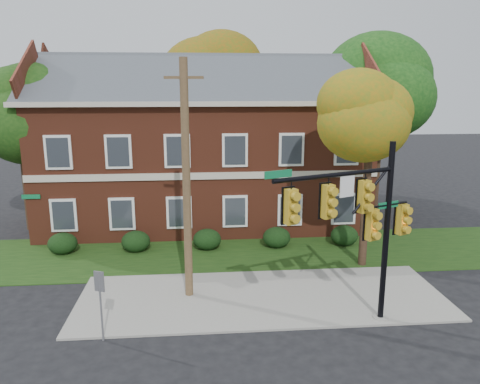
{
  "coord_description": "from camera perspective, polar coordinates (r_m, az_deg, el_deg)",
  "views": [
    {
      "loc": [
        -2.31,
        -15.5,
        8.01
      ],
      "look_at": [
        -0.68,
        3.0,
        3.76
      ],
      "focal_mm": 35.0,
      "sensor_mm": 36.0,
      "label": 1
    }
  ],
  "objects": [
    {
      "name": "utility_pole",
      "position": [
        17.29,
        -6.55,
        1.26
      ],
      "size": [
        1.4,
        0.33,
        8.98
      ],
      "rotation": [
        0.0,
        0.0,
        -0.1
      ],
      "color": "brown",
      "rests_on": "ground"
    },
    {
      "name": "grass_strip",
      "position": [
        23.06,
        1.04,
        -7.4
      ],
      "size": [
        30.0,
        6.0,
        0.04
      ],
      "primitive_type": "cube",
      "color": "#193811",
      "rests_on": "ground"
    },
    {
      "name": "tree_far_rear",
      "position": [
        35.35,
        -2.43,
        14.22
      ],
      "size": [
        6.84,
        6.46,
        11.52
      ],
      "color": "black",
      "rests_on": "ground"
    },
    {
      "name": "hedge_center",
      "position": [
        23.43,
        -4.03,
        -5.78
      ],
      "size": [
        1.4,
        1.26,
        1.05
      ],
      "primitive_type": "ellipsoid",
      "color": "black",
      "rests_on": "ground"
    },
    {
      "name": "hedge_far_left",
      "position": [
        24.37,
        -20.81,
        -5.88
      ],
      "size": [
        1.4,
        1.26,
        1.05
      ],
      "primitive_type": "ellipsoid",
      "color": "black",
      "rests_on": "ground"
    },
    {
      "name": "ground",
      "position": [
        17.6,
        3.16,
        -14.21
      ],
      "size": [
        120.0,
        120.0,
        0.0
      ],
      "primitive_type": "plane",
      "color": "black",
      "rests_on": "ground"
    },
    {
      "name": "hedge_right",
      "position": [
        23.74,
        4.48,
        -5.54
      ],
      "size": [
        1.4,
        1.26,
        1.05
      ],
      "primitive_type": "ellipsoid",
      "color": "black",
      "rests_on": "ground"
    },
    {
      "name": "sign_post",
      "position": [
        15.65,
        -16.69,
        -11.84
      ],
      "size": [
        0.33,
        0.17,
        2.37
      ],
      "rotation": [
        0.0,
        0.0,
        -0.39
      ],
      "color": "slate",
      "rests_on": "ground"
    },
    {
      "name": "sidewalk",
      "position": [
        18.47,
        2.71,
        -12.7
      ],
      "size": [
        14.0,
        5.0,
        0.08
      ],
      "primitive_type": "cube",
      "color": "gray",
      "rests_on": "ground"
    },
    {
      "name": "apartment_building",
      "position": [
        27.62,
        -4.39,
        6.56
      ],
      "size": [
        18.8,
        8.8,
        9.74
      ],
      "color": "maroon",
      "rests_on": "ground"
    },
    {
      "name": "tree_right_rear",
      "position": [
        30.61,
        17.72,
        12.5
      ],
      "size": [
        6.3,
        5.95,
        10.62
      ],
      "color": "black",
      "rests_on": "ground"
    },
    {
      "name": "tree_near_right",
      "position": [
        20.83,
        16.38,
        8.67
      ],
      "size": [
        4.5,
        4.25,
        8.58
      ],
      "color": "black",
      "rests_on": "ground"
    },
    {
      "name": "traffic_signal",
      "position": [
        15.49,
        14.61,
        -2.99
      ],
      "size": [
        5.25,
        2.27,
        6.27
      ],
      "rotation": [
        0.0,
        0.0,
        0.39
      ],
      "color": "gray",
      "rests_on": "ground"
    },
    {
      "name": "hedge_far_right",
      "position": [
        24.55,
        12.6,
        -5.2
      ],
      "size": [
        1.4,
        1.26,
        1.05
      ],
      "primitive_type": "ellipsoid",
      "color": "black",
      "rests_on": "ground"
    },
    {
      "name": "hedge_left",
      "position": [
        23.65,
        -12.59,
        -5.9
      ],
      "size": [
        1.4,
        1.26,
        1.05
      ],
      "primitive_type": "ellipsoid",
      "color": "black",
      "rests_on": "ground"
    },
    {
      "name": "tree_left_rear",
      "position": [
        28.01,
        -25.01,
        8.97
      ],
      "size": [
        5.4,
        5.1,
        8.88
      ],
      "color": "black",
      "rests_on": "ground"
    }
  ]
}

